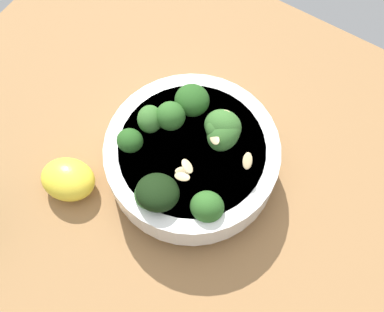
# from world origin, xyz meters

# --- Properties ---
(ground_plane) EXTENTS (0.66, 0.66, 0.03)m
(ground_plane) POSITION_xyz_m (0.00, 0.00, -0.02)
(ground_plane) COLOR #996D42
(bowl_of_broccoli) EXTENTS (0.20, 0.20, 0.10)m
(bowl_of_broccoli) POSITION_xyz_m (0.03, -0.04, 0.04)
(bowl_of_broccoli) COLOR white
(bowl_of_broccoli) RESTS_ON ground_plane
(lemon_wedge) EXTENTS (0.07, 0.08, 0.04)m
(lemon_wedge) POSITION_xyz_m (-0.07, 0.07, 0.02)
(lemon_wedge) COLOR yellow
(lemon_wedge) RESTS_ON ground_plane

